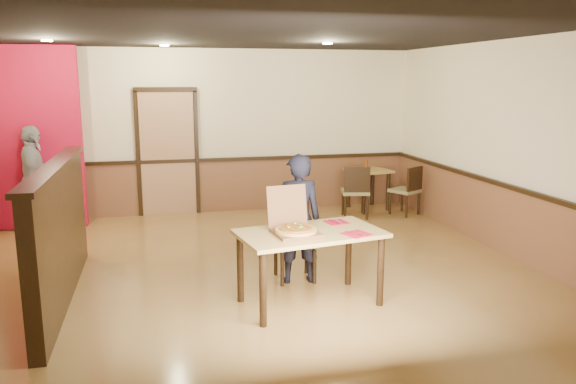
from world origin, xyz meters
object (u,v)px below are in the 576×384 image
(condiment, at_px, (366,164))
(diner_chair, at_px, (293,236))
(side_chair_right, at_px, (408,188))
(pizza_box, at_px, (294,228))
(side_table, at_px, (368,179))
(side_chair_left, at_px, (356,190))
(diner, at_px, (298,219))
(passerby, at_px, (34,179))
(main_table, at_px, (310,242))

(condiment, bearing_deg, diner_chair, -123.17)
(side_chair_right, relative_size, pizza_box, 1.54)
(side_table, bearing_deg, pizza_box, -120.52)
(diner_chair, xyz_separation_m, pizza_box, (-0.20, -0.84, 0.33))
(pizza_box, relative_size, condiment, 3.65)
(side_chair_right, bearing_deg, condiment, -87.13)
(side_chair_left, xyz_separation_m, diner, (-1.68, -2.70, 0.25))
(side_chair_left, bearing_deg, passerby, 8.96)
(diner_chair, height_order, condiment, diner_chair)
(pizza_box, bearing_deg, side_table, 52.27)
(diner, bearing_deg, main_table, 90.23)
(side_chair_right, xyz_separation_m, side_table, (-0.48, 0.60, 0.08))
(side_chair_left, relative_size, condiment, 5.89)
(passerby, distance_m, condiment, 5.50)
(main_table, relative_size, side_chair_right, 1.85)
(main_table, bearing_deg, side_chair_left, 52.85)
(condiment, bearing_deg, main_table, -118.02)
(side_chair_left, bearing_deg, side_table, -114.56)
(diner_chair, relative_size, diner, 0.62)
(diner_chair, bearing_deg, passerby, 139.98)
(passerby, xyz_separation_m, condiment, (5.48, 0.45, -0.02))
(diner_chair, distance_m, pizza_box, 0.92)
(main_table, relative_size, diner_chair, 1.70)
(side_chair_right, height_order, condiment, condiment)
(side_chair_left, xyz_separation_m, side_chair_right, (0.95, 0.01, -0.02))
(main_table, distance_m, side_chair_right, 4.29)
(side_table, bearing_deg, diner_chair, -124.31)
(condiment, bearing_deg, passerby, -175.31)
(diner_chair, xyz_separation_m, diner, (0.01, -0.15, 0.24))
(diner_chair, bearing_deg, condiment, 57.63)
(diner_chair, xyz_separation_m, condiment, (2.17, 3.31, 0.29))
(diner_chair, xyz_separation_m, side_chair_left, (1.70, 2.55, -0.02))
(condiment, bearing_deg, side_chair_right, -57.65)
(side_table, relative_size, pizza_box, 1.42)
(side_table, bearing_deg, main_table, -118.84)
(side_table, xyz_separation_m, condiment, (0.00, 0.15, 0.25))
(diner_chair, height_order, diner, diner)
(diner, distance_m, pizza_box, 0.73)
(pizza_box, distance_m, condiment, 4.77)
(side_table, height_order, condiment, condiment)
(main_table, distance_m, passerby, 4.93)
(side_table, relative_size, passerby, 0.48)
(diner, height_order, pizza_box, diner)
(diner_chair, distance_m, side_table, 3.83)
(side_chair_left, height_order, passerby, passerby)
(side_chair_right, xyz_separation_m, pizza_box, (-2.84, -3.40, 0.37))
(pizza_box, bearing_deg, condiment, 53.11)
(diner, bearing_deg, diner_chair, -81.50)
(side_chair_left, bearing_deg, diner, 70.56)
(side_chair_right, bearing_deg, side_table, -80.98)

